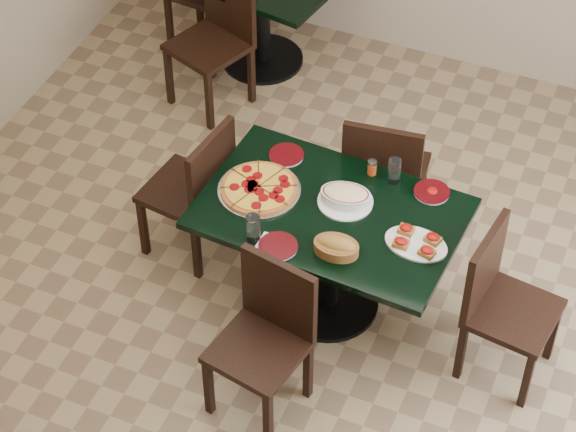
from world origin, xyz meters
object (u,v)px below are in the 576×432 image
at_px(bread_basket, 336,246).
at_px(pepperoni_pizza, 259,188).
at_px(back_chair_near, 218,30).
at_px(chair_near, 267,330).
at_px(chair_right, 500,297).
at_px(bruschetta_platter, 416,242).
at_px(main_table, 330,235).
at_px(chair_left, 197,186).
at_px(lasagna_casserole, 346,196).
at_px(chair_far, 384,173).

bearing_deg(bread_basket, pepperoni_pizza, 150.45).
xyz_separation_m(back_chair_near, pepperoni_pizza, (0.96, -1.48, 0.22)).
bearing_deg(chair_near, chair_right, 43.72).
height_order(back_chair_near, bruschetta_platter, back_chair_near).
height_order(chair_near, chair_right, chair_right).
bearing_deg(bread_basket, main_table, 112.53).
xyz_separation_m(chair_right, chair_left, (-1.81, 0.14, 0.00)).
height_order(chair_right, lasagna_casserole, chair_right).
xyz_separation_m(chair_right, lasagna_casserole, (-0.91, 0.12, 0.28)).
bearing_deg(chair_far, back_chair_near, -37.83).
relative_size(pepperoni_pizza, bread_basket, 1.82).
relative_size(lasagna_casserole, bread_basket, 1.20).
distance_m(pepperoni_pizza, bruschetta_platter, 0.90).
xyz_separation_m(chair_far, pepperoni_pizza, (-0.51, -0.61, 0.22)).
bearing_deg(bruschetta_platter, back_chair_near, 146.04).
xyz_separation_m(chair_left, back_chair_near, (-0.52, 1.37, 0.02)).
bearing_deg(chair_far, bruschetta_platter, 113.67).
height_order(chair_left, bruschetta_platter, chair_left).
distance_m(chair_left, pepperoni_pizza, 0.52).
distance_m(chair_near, pepperoni_pizza, 0.81).
bearing_deg(main_table, back_chair_near, 136.33).
distance_m(chair_near, bread_basket, 0.55).
relative_size(lasagna_casserole, bruschetta_platter, 0.83).
bearing_deg(chair_left, bruschetta_platter, 90.40).
height_order(chair_near, lasagna_casserole, chair_near).
height_order(main_table, chair_right, chair_right).
relative_size(main_table, bread_basket, 5.76).
xyz_separation_m(chair_left, bruschetta_platter, (1.34, -0.17, 0.25)).
xyz_separation_m(main_table, bread_basket, (0.13, -0.27, 0.22)).
relative_size(chair_right, back_chair_near, 0.95).
relative_size(pepperoni_pizza, bruschetta_platter, 1.26).
xyz_separation_m(main_table, chair_far, (0.10, 0.60, -0.02)).
relative_size(pepperoni_pizza, lasagna_casserole, 1.51).
height_order(back_chair_near, lasagna_casserole, back_chair_near).
xyz_separation_m(chair_left, bread_basket, (0.98, -0.37, 0.27)).
xyz_separation_m(chair_left, pepperoni_pizza, (0.44, -0.11, 0.24)).
xyz_separation_m(chair_far, bruschetta_platter, (0.39, -0.66, 0.23)).
bearing_deg(lasagna_casserole, back_chair_near, 126.35).
xyz_separation_m(pepperoni_pizza, bread_basket, (0.54, -0.26, 0.02)).
xyz_separation_m(pepperoni_pizza, lasagna_casserole, (0.46, 0.10, 0.03)).
bearing_deg(chair_far, lasagna_casserole, 77.34).
relative_size(chair_left, back_chair_near, 0.96).
bearing_deg(chair_far, bread_basket, 85.25).
bearing_deg(chair_left, pepperoni_pizza, 83.19).
distance_m(chair_near, chair_right, 1.22).
height_order(lasagna_casserole, bruschetta_platter, lasagna_casserole).
xyz_separation_m(chair_far, chair_near, (-0.16, -1.30, -0.03)).
bearing_deg(back_chair_near, chair_far, -10.03).
bearing_deg(chair_left, lasagna_casserole, 96.51).
relative_size(main_table, chair_right, 1.54).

